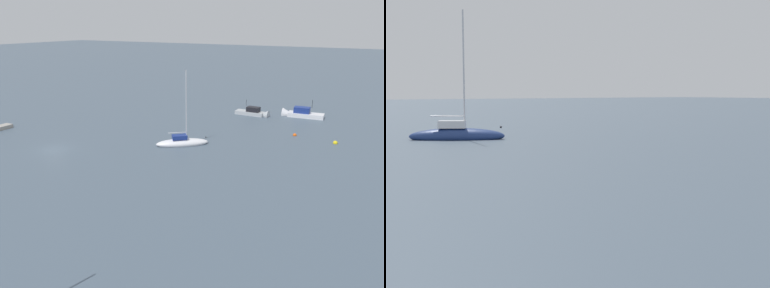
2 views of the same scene
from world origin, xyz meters
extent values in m
plane|color=#475666|center=(0.00, 0.00, 0.00)|extent=(500.00, 500.00, 0.00)
cube|color=gray|center=(-3.09, -16.24, 0.30)|extent=(3.03, 1.68, 0.60)
ellipsoid|color=silver|center=(-10.89, 14.87, 0.28)|extent=(6.71, 7.37, 1.33)
cube|color=navy|center=(-10.64, 14.57, 1.25)|extent=(2.42, 2.52, 0.61)
cylinder|color=silver|center=(-11.29, 15.34, 5.95)|extent=(0.13, 0.13, 10.02)
cylinder|color=silver|center=(-10.41, 14.30, 1.94)|extent=(1.83, 2.14, 0.10)
sphere|color=black|center=(-13.19, 17.60, 1.00)|extent=(0.18, 0.18, 0.18)
cube|color=#ADB2B7|center=(-33.37, 16.87, 0.23)|extent=(2.06, 5.58, 0.93)
cone|color=#ADB2B7|center=(-33.38, 19.66, 0.23)|extent=(1.97, 1.96, 1.96)
cube|color=black|center=(-33.37, 17.54, 1.16)|extent=(1.56, 2.46, 0.93)
cube|color=#283847|center=(-33.38, 18.21, 1.21)|extent=(1.47, 0.12, 0.65)
cylinder|color=black|center=(-33.37, 16.04, 2.27)|extent=(0.06, 0.06, 1.30)
cube|color=silver|center=(-36.68, 26.93, 0.27)|extent=(2.96, 6.75, 1.09)
cone|color=silver|center=(-36.40, 23.66, 0.27)|extent=(2.50, 2.49, 2.31)
cube|color=navy|center=(-36.62, 26.15, 1.37)|extent=(2.07, 3.04, 1.09)
cube|color=#283847|center=(-36.55, 25.36, 1.42)|extent=(1.74, 0.28, 0.77)
cylinder|color=black|center=(-36.77, 27.91, 2.68)|extent=(0.07, 0.07, 1.53)
sphere|color=yellow|center=(-22.66, 34.53, 0.12)|extent=(0.68, 0.68, 0.68)
sphere|color=#EA5914|center=(-23.72, 28.20, 0.10)|extent=(0.59, 0.59, 0.59)
camera|label=1|loc=(32.71, 41.19, 17.22)|focal=33.95mm
camera|label=2|loc=(-17.93, 43.71, 3.81)|focal=53.90mm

